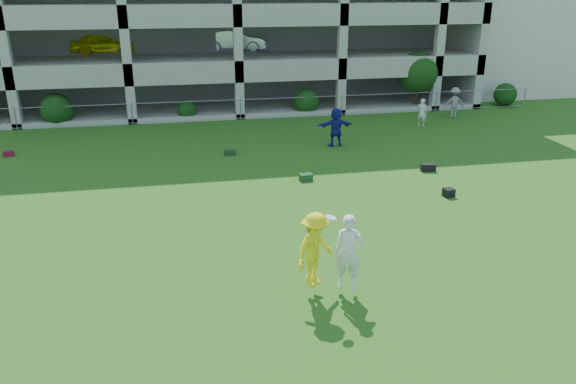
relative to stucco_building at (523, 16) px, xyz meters
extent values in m
plane|color=#235114|center=(-23.00, -28.00, -5.00)|extent=(100.00, 100.00, 0.00)
cube|color=beige|center=(0.00, 0.00, 0.00)|extent=(16.00, 14.00, 10.00)
imported|color=navy|center=(-19.22, -15.47, -4.08)|extent=(1.73, 0.61, 1.85)
imported|color=silver|center=(-13.51, -12.53, -4.24)|extent=(0.65, 0.65, 1.52)
imported|color=slate|center=(-10.81, -10.93, -4.12)|extent=(1.25, 0.88, 1.76)
cube|color=#163D22|center=(-21.76, -20.11, -4.87)|extent=(0.53, 0.39, 0.26)
cube|color=black|center=(-17.05, -22.90, -4.85)|extent=(0.40, 0.40, 0.30)
cube|color=black|center=(-16.51, -19.96, -4.85)|extent=(0.65, 0.42, 0.30)
cube|color=#5F1018|center=(-34.16, -14.22, -4.88)|extent=(0.49, 0.35, 0.24)
cube|color=#143818|center=(-24.35, -16.04, -4.88)|extent=(0.50, 0.31, 0.25)
imported|color=yellow|center=(-23.53, -28.63, -3.78)|extent=(1.41, 1.32, 1.91)
imported|color=silver|center=(-22.72, -28.78, -3.86)|extent=(0.83, 0.70, 1.92)
cylinder|color=white|center=(-23.23, -28.90, -2.85)|extent=(0.27, 0.27, 0.11)
cube|color=#9E998C|center=(-23.00, 4.75, 1.00)|extent=(30.00, 0.50, 12.00)
cube|color=#9E998C|center=(-8.25, -2.00, 1.00)|extent=(0.50, 14.00, 12.00)
cube|color=#9E998C|center=(-23.00, -2.00, -4.85)|extent=(30.00, 14.00, 0.30)
cube|color=#9E998C|center=(-23.00, -2.00, -1.85)|extent=(30.00, 14.00, 0.30)
cube|color=#9E998C|center=(-23.00, -2.00, 1.15)|extent=(30.00, 14.00, 0.30)
cube|color=#9E998C|center=(-23.00, -8.85, -2.45)|extent=(30.00, 0.30, 0.90)
cube|color=#9E998C|center=(-23.00, -8.85, 0.55)|extent=(30.00, 0.30, 0.90)
cube|color=#9E998C|center=(-29.00, -8.75, 1.00)|extent=(0.50, 0.50, 12.00)
cube|color=#9E998C|center=(-23.00, -8.75, 1.00)|extent=(0.50, 0.50, 12.00)
cube|color=#9E998C|center=(-17.00, -8.75, 1.00)|extent=(0.50, 0.50, 12.00)
cube|color=#9E998C|center=(-11.00, -8.75, 1.00)|extent=(0.50, 0.50, 12.00)
cube|color=#605E59|center=(-23.00, 0.00, 1.00)|extent=(29.00, 9.00, 11.60)
imported|color=yellow|center=(-30.64, -4.00, -1.04)|extent=(3.96, 1.78, 1.32)
imported|color=silver|center=(-22.66, -4.00, -1.04)|extent=(4.18, 2.01, 1.32)
cylinder|color=gray|center=(-35.00, -9.00, -4.40)|extent=(0.06, 0.06, 1.20)
cylinder|color=gray|center=(-29.00, -9.00, -4.40)|extent=(0.06, 0.06, 1.20)
cylinder|color=gray|center=(-23.00, -9.00, -4.40)|extent=(0.06, 0.06, 1.20)
cylinder|color=gray|center=(-17.00, -9.00, -4.40)|extent=(0.06, 0.06, 1.20)
cylinder|color=gray|center=(-11.00, -9.00, -4.40)|extent=(0.06, 0.06, 1.20)
cylinder|color=gray|center=(-5.00, -9.00, -4.40)|extent=(0.06, 0.06, 1.20)
cylinder|color=gray|center=(-23.00, -9.00, -3.85)|extent=(36.00, 0.04, 0.04)
cylinder|color=gray|center=(-23.00, -9.00, -4.92)|extent=(36.00, 0.04, 0.04)
sphere|color=#163D11|center=(-33.00, -8.40, -4.12)|extent=(1.76, 1.76, 1.76)
sphere|color=#163D11|center=(-26.00, -8.40, -4.45)|extent=(1.10, 1.10, 1.10)
sphere|color=#163D11|center=(-19.00, -8.40, -4.23)|extent=(1.54, 1.54, 1.54)
cylinder|color=#382314|center=(-12.00, -8.20, -4.02)|extent=(0.16, 0.16, 1.96)
sphere|color=#163D11|center=(-12.00, -8.20, -2.76)|extent=(2.52, 2.52, 2.52)
sphere|color=#163D11|center=(-6.00, -8.40, -4.29)|extent=(1.43, 1.43, 1.43)
camera|label=1|loc=(-26.61, -40.55, 2.27)|focal=35.00mm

